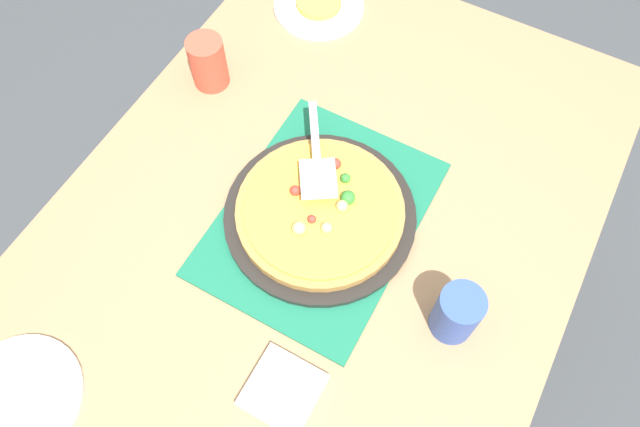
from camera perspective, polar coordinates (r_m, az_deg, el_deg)
ground_plane at (r=1.89m, az=0.00°, el=-11.04°), size 8.00×8.00×0.00m
dining_table at (r=1.29m, az=0.00°, el=-2.70°), size 1.40×1.00×0.75m
placemat at (r=1.19m, az=0.00°, el=-0.38°), size 0.48×0.36×0.01m
pizza_pan at (r=1.18m, az=0.00°, el=-0.16°), size 0.38×0.38×0.01m
pizza at (r=1.17m, az=0.03°, el=0.32°), size 0.33×0.33×0.05m
plate_near_left at (r=1.55m, az=-0.11°, el=19.08°), size 0.22×0.22×0.01m
plate_side at (r=1.19m, az=-26.73°, el=-15.37°), size 0.22×0.22×0.01m
served_slice_left at (r=1.54m, az=-0.11°, el=19.44°), size 0.11×0.11×0.02m
cup_near at (r=1.08m, az=12.88°, el=-9.22°), size 0.08×0.08×0.12m
cup_far at (r=1.37m, az=-10.60°, el=13.94°), size 0.08×0.08×0.12m
pizza_server at (r=1.18m, az=-0.32°, el=5.31°), size 0.22×0.16×0.01m
napkin_stack at (r=1.07m, az=-3.55°, el=-16.42°), size 0.12×0.12×0.02m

